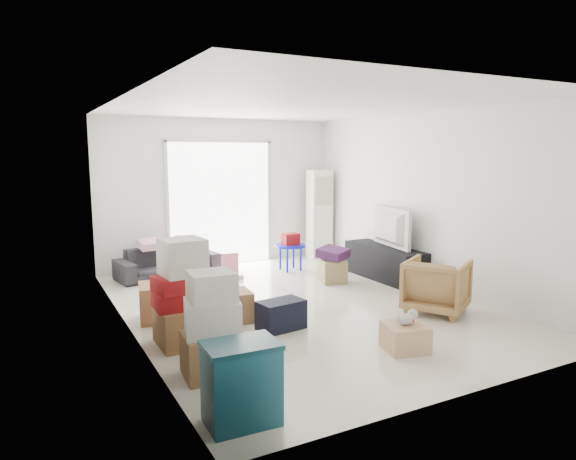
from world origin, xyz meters
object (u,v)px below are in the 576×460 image
(armchair, at_px, (437,283))
(ottoman, at_px, (333,271))
(tv_console, at_px, (385,263))
(kids_table, at_px, (290,244))
(television, at_px, (385,242))
(sofa, at_px, (168,257))
(wood_crate, at_px, (405,337))
(storage_bins, at_px, (241,383))
(ac_tower, at_px, (319,214))

(armchair, distance_m, ottoman, 1.99)
(tv_console, relative_size, kids_table, 2.45)
(tv_console, relative_size, television, 1.47)
(sofa, distance_m, ottoman, 2.80)
(armchair, xyz_separation_m, wood_crate, (-1.25, -0.84, -0.25))
(storage_bins, xyz_separation_m, ottoman, (3.00, 3.35, -0.14))
(tv_console, xyz_separation_m, sofa, (-3.14, 1.86, 0.06))
(ottoman, bearing_deg, ac_tower, 64.95)
(sofa, bearing_deg, ottoman, -45.30)
(ac_tower, height_order, tv_console, ac_tower)
(television, xyz_separation_m, kids_table, (-1.09, 1.28, -0.14))
(storage_bins, height_order, wood_crate, storage_bins)
(ottoman, bearing_deg, sofa, 143.32)
(tv_console, relative_size, wood_crate, 3.87)
(television, distance_m, ottoman, 1.01)
(ac_tower, height_order, wood_crate, ac_tower)
(ac_tower, distance_m, wood_crate, 4.98)
(storage_bins, bearing_deg, ac_tower, 53.35)
(storage_bins, xyz_separation_m, kids_table, (2.81, 4.45, 0.15))
(armchair, xyz_separation_m, ottoman, (-0.37, 1.94, -0.20))
(tv_console, relative_size, ottoman, 4.30)
(wood_crate, bearing_deg, kids_table, 79.86)
(tv_console, relative_size, storage_bins, 2.51)
(tv_console, height_order, ottoman, tv_console)
(ottoman, bearing_deg, storage_bins, -131.81)
(television, height_order, armchair, armchair)
(ac_tower, bearing_deg, armchair, -97.35)
(sofa, relative_size, armchair, 2.20)
(ac_tower, bearing_deg, ottoman, -115.05)
(television, xyz_separation_m, armchair, (-0.54, -1.76, -0.23))
(sofa, distance_m, wood_crate, 4.66)
(television, bearing_deg, tv_console, 9.46)
(tv_console, height_order, storage_bins, storage_bins)
(armchair, relative_size, ottoman, 2.04)
(sofa, relative_size, ottoman, 4.48)
(television, bearing_deg, ottoman, 87.65)
(ac_tower, distance_m, storage_bins, 6.47)
(armchair, bearing_deg, television, -48.23)
(sofa, distance_m, storage_bins, 5.08)
(tv_console, xyz_separation_m, television, (0.00, -0.00, 0.35))
(tv_console, height_order, armchair, armchair)
(armchair, distance_m, kids_table, 3.09)
(ac_tower, bearing_deg, television, -88.57)
(sofa, relative_size, kids_table, 2.55)
(storage_bins, bearing_deg, kids_table, 57.74)
(ac_tower, distance_m, ottoman, 2.12)
(tv_console, distance_m, armchair, 1.84)
(storage_bins, bearing_deg, television, 39.07)
(kids_table, bearing_deg, tv_console, -49.60)
(ac_tower, xyz_separation_m, ottoman, (-0.85, -1.82, -0.68))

